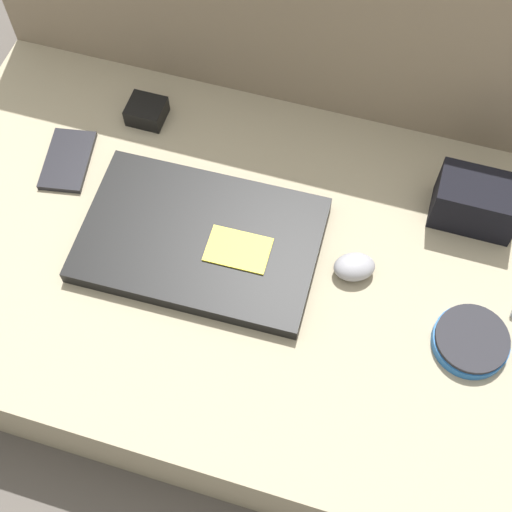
# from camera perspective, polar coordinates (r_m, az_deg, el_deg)

# --- Properties ---
(ground_plane) EXTENTS (8.00, 8.00, 0.00)m
(ground_plane) POSITION_cam_1_polar(r_m,az_deg,el_deg) (1.17, 0.00, -4.21)
(ground_plane) COLOR #4C4742
(couch_seat) EXTENTS (1.05, 0.61, 0.16)m
(couch_seat) POSITION_cam_1_polar(r_m,az_deg,el_deg) (1.10, 0.00, -2.49)
(couch_seat) COLOR gray
(couch_seat) RESTS_ON ground_plane
(couch_backrest) EXTENTS (1.05, 0.20, 0.47)m
(couch_backrest) POSITION_cam_1_polar(r_m,az_deg,el_deg) (1.21, 5.76, 17.64)
(couch_backrest) COLOR #7F705B
(couch_backrest) RESTS_ON ground_plane
(laptop) EXTENTS (0.35, 0.23, 0.03)m
(laptop) POSITION_cam_1_polar(r_m,az_deg,el_deg) (1.04, -4.44, 1.32)
(laptop) COLOR black
(laptop) RESTS_ON couch_seat
(computer_mouse) EXTENTS (0.07, 0.06, 0.03)m
(computer_mouse) POSITION_cam_1_polar(r_m,az_deg,el_deg) (1.02, 7.87, -0.87)
(computer_mouse) COLOR gray
(computer_mouse) RESTS_ON couch_seat
(speaker_puck) EXTENTS (0.10, 0.10, 0.02)m
(speaker_puck) POSITION_cam_1_polar(r_m,az_deg,el_deg) (1.01, 16.82, -6.51)
(speaker_puck) COLOR #1E569E
(speaker_puck) RESTS_ON couch_seat
(phone_silver) EXTENTS (0.09, 0.12, 0.01)m
(phone_silver) POSITION_cam_1_polar(r_m,az_deg,el_deg) (1.16, -14.83, 7.42)
(phone_silver) COLOR black
(phone_silver) RESTS_ON couch_seat
(camera_pouch) EXTENTS (0.12, 0.07, 0.08)m
(camera_pouch) POSITION_cam_1_polar(r_m,az_deg,el_deg) (1.08, 17.23, 4.14)
(camera_pouch) COLOR black
(camera_pouch) RESTS_ON couch_seat
(charger_brick) EXTENTS (0.06, 0.05, 0.03)m
(charger_brick) POSITION_cam_1_polar(r_m,az_deg,el_deg) (1.18, -8.74, 11.37)
(charger_brick) COLOR black
(charger_brick) RESTS_ON couch_seat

